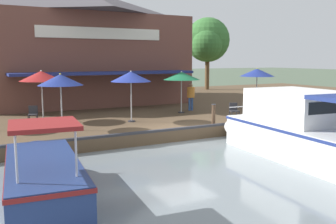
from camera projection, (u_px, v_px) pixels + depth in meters
The scene contains 17 objects.
ground_plane at pixel (182, 143), 16.86m from camera, with size 220.00×220.00×0.00m, color #4C5B47.
quay_deck at pixel (104, 108), 26.43m from camera, with size 22.00×56.00×0.60m, color brown.
quay_edge_fender at pixel (181, 128), 16.86m from camera, with size 0.20×50.40×0.10m, color #2D2D33.
waterfront_restaurant at pixel (81, 44), 27.79m from camera, with size 11.85×14.05×8.32m.
patio_umbrella_far_corner at pixel (181, 76), 21.78m from camera, with size 2.14×2.14×2.45m.
patio_umbrella_mid_patio_right at pixel (131, 77), 18.63m from camera, with size 2.03×2.03×2.58m.
patio_umbrella_back_row at pixel (257, 73), 23.70m from camera, with size 2.17×2.17×2.59m.
patio_umbrella_by_entrance at pixel (41, 76), 18.66m from camera, with size 2.14×2.14×2.60m.
patio_umbrella_near_quay_edge at pixel (60, 80), 16.39m from camera, with size 1.98×1.98×2.54m.
cafe_chair_beside_entrance at pixel (234, 110), 19.83m from camera, with size 0.56×0.56×0.85m.
cafe_chair_mid_patio at pixel (33, 113), 18.58m from camera, with size 0.54×0.54×0.85m.
person_near_entrance at pixel (191, 94), 22.99m from camera, with size 0.47×0.47×1.66m.
motorboat_outer_channel at pixel (42, 173), 10.11m from camera, with size 5.93×2.29×2.27m.
motorboat_distant_upstream at pixel (304, 131), 14.39m from camera, with size 9.14×3.88×2.50m.
mooring_post at pixel (214, 114), 17.91m from camera, with size 0.22×0.22×1.03m.
tree_downstream_bank at pixel (207, 41), 38.11m from camera, with size 4.76×4.53×7.37m.
tree_behind_restaurant at pixel (76, 46), 31.57m from camera, with size 3.55×3.38×6.07m.
Camera 1 is at (14.25, -8.35, 3.76)m, focal length 40.00 mm.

